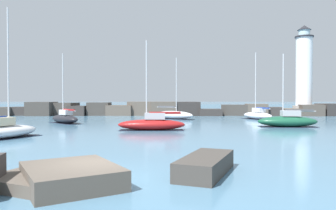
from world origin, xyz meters
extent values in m
plane|color=teal|center=(0.00, 0.00, 0.00)|extent=(600.00, 600.00, 0.00)
cube|color=teal|center=(0.00, 108.32, 0.00)|extent=(400.00, 116.00, 0.01)
cube|color=#423D38|center=(-28.39, 48.12, 0.77)|extent=(4.13, 4.75, 1.54)
cube|color=#383330|center=(-25.53, 48.16, 0.80)|extent=(3.52, 3.32, 1.60)
cube|color=#423D38|center=(-21.41, 47.63, 1.26)|extent=(4.52, 4.95, 2.52)
cube|color=#423D38|center=(-17.54, 48.98, 1.18)|extent=(4.58, 4.88, 2.37)
cube|color=#383330|center=(-14.63, 47.89, 0.90)|extent=(3.38, 3.83, 1.80)
cube|color=#423D38|center=(-10.93, 48.65, 1.21)|extent=(4.05, 4.09, 2.42)
cube|color=brown|center=(-6.85, 48.52, 0.95)|extent=(4.97, 4.80, 1.91)
cube|color=brown|center=(-2.75, 48.65, 1.28)|extent=(5.45, 4.73, 2.56)
cube|color=brown|center=(1.15, 47.55, 1.29)|extent=(4.78, 5.00, 2.57)
cube|color=#383330|center=(5.13, 48.46, 1.27)|extent=(5.55, 5.95, 2.54)
cube|color=#383330|center=(9.71, 47.54, 0.62)|extent=(4.12, 3.74, 1.24)
cube|color=#423D38|center=(14.48, 48.58, 1.00)|extent=(5.53, 4.34, 2.00)
cube|color=brown|center=(18.47, 48.83, 1.07)|extent=(4.11, 5.58, 2.14)
cube|color=#383330|center=(21.57, 48.58, 0.77)|extent=(3.92, 4.49, 1.55)
cube|color=brown|center=(24.45, 47.93, 0.66)|extent=(4.59, 5.85, 1.31)
cube|color=#4C443D|center=(28.16, 48.00, 1.02)|extent=(4.46, 5.61, 2.04)
cube|color=#383330|center=(31.89, 47.82, 1.11)|extent=(4.75, 4.50, 2.22)
cylinder|color=gray|center=(27.68, 49.65, 0.90)|extent=(3.98, 3.98, 1.80)
cylinder|color=white|center=(27.68, 49.65, 8.22)|extent=(2.94, 2.94, 12.85)
cylinder|color=#232328|center=(27.68, 49.65, 14.77)|extent=(3.39, 3.39, 0.25)
cylinder|color=silver|center=(27.68, 49.65, 15.47)|extent=(2.06, 2.06, 1.15)
cone|color=#232328|center=(27.68, 49.65, 16.50)|extent=(2.50, 2.50, 0.90)
cube|color=brown|center=(-0.78, -0.88, 0.37)|extent=(4.55, 4.77, 0.73)
cube|color=#423D38|center=(4.27, 1.09, 0.38)|extent=(2.96, 4.47, 0.76)
cube|color=brown|center=(-2.04, -0.77, 0.21)|extent=(3.83, 3.80, 0.43)
ellipsoid|color=black|center=(-10.88, 28.81, 0.55)|extent=(5.51, 5.57, 1.09)
cube|color=black|center=(-10.88, 28.81, 0.01)|extent=(5.27, 5.33, 0.03)
cube|color=silver|center=(-10.67, 28.60, 1.41)|extent=(1.97, 1.98, 0.64)
cylinder|color=silver|center=(-11.20, 29.14, 5.01)|extent=(0.12, 0.12, 7.83)
cylinder|color=#BCBCC1|center=(-10.04, 27.95, 1.64)|extent=(2.40, 2.44, 0.10)
cube|color=maroon|center=(-10.04, 27.95, 1.74)|extent=(2.12, 2.16, 0.20)
ellipsoid|color=#195138|center=(15.62, 23.86, 0.60)|extent=(6.62, 2.72, 1.20)
cube|color=black|center=(15.62, 23.86, 0.01)|extent=(6.30, 2.65, 0.03)
cube|color=#B2B2B7|center=(15.94, 23.83, 1.52)|extent=(2.02, 1.39, 0.64)
cylinder|color=silver|center=(15.13, 23.89, 4.65)|extent=(0.12, 0.12, 6.90)
cylinder|color=#BCBCC1|center=(16.91, 23.77, 1.75)|extent=(3.57, 0.33, 0.10)
cube|color=#4C4C51|center=(16.91, 23.77, 1.85)|extent=(3.04, 0.39, 0.20)
ellipsoid|color=white|center=(15.76, 37.26, 0.55)|extent=(4.29, 6.59, 1.10)
cube|color=black|center=(15.76, 37.26, 0.01)|extent=(4.13, 6.29, 0.03)
cube|color=silver|center=(15.88, 36.97, 1.42)|extent=(1.75, 2.17, 0.64)
cylinder|color=silver|center=(15.57, 37.69, 5.66)|extent=(0.12, 0.12, 9.11)
cylinder|color=#BCBCC1|center=(16.25, 36.09, 1.65)|extent=(1.44, 3.24, 0.10)
cube|color=navy|center=(16.25, 36.09, 1.75)|extent=(1.33, 2.80, 0.20)
ellipsoid|color=maroon|center=(0.77, 19.92, 0.54)|extent=(6.76, 2.27, 1.09)
cube|color=black|center=(0.77, 19.92, 0.01)|extent=(6.42, 2.21, 0.03)
cube|color=#B2B2B7|center=(1.11, 19.93, 1.41)|extent=(2.04, 1.19, 0.64)
cylinder|color=silver|center=(0.27, 19.90, 5.01)|extent=(0.12, 0.12, 7.84)
cylinder|color=#BCBCC1|center=(2.11, 19.96, 1.64)|extent=(3.68, 0.23, 0.10)
cube|color=maroon|center=(2.11, 19.96, 1.74)|extent=(3.13, 0.31, 0.20)
ellipsoid|color=silver|center=(-10.51, 13.09, 0.52)|extent=(4.69, 6.43, 1.04)
cube|color=black|center=(-10.51, 13.09, 0.01)|extent=(4.52, 6.14, 0.03)
cube|color=beige|center=(-10.64, 12.82, 1.36)|extent=(1.94, 2.18, 0.64)
cylinder|color=silver|center=(-10.32, 13.50, 5.74)|extent=(0.12, 0.12, 9.42)
ellipsoid|color=silver|center=(3.02, 37.71, 0.62)|extent=(6.75, 5.91, 1.24)
cube|color=black|center=(3.02, 37.71, 0.01)|extent=(6.44, 5.66, 0.03)
cylinder|color=silver|center=(3.44, 37.38, 5.31)|extent=(0.12, 0.12, 8.14)
cylinder|color=#BCBCC1|center=(1.90, 38.60, 1.79)|extent=(3.13, 2.52, 0.10)
cube|color=#4C4C51|center=(1.90, 38.60, 1.89)|extent=(2.73, 2.23, 0.20)
sphere|color=yellow|center=(0.86, 30.31, 0.28)|extent=(0.56, 0.56, 0.56)
cylinder|color=black|center=(0.86, 30.31, 0.66)|extent=(0.04, 0.04, 0.20)
camera|label=1|loc=(2.89, -12.58, 3.17)|focal=35.00mm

